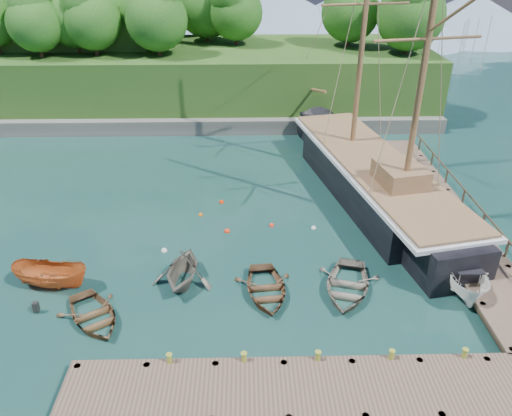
# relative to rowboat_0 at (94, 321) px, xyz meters

# --- Properties ---
(ground) EXTENTS (160.00, 160.00, 0.00)m
(ground) POSITION_rel_rowboat_0_xyz_m (7.97, 1.88, 0.00)
(ground) COLOR #163B34
(ground) RESTS_ON ground
(dock_near) EXTENTS (20.00, 3.20, 1.10)m
(dock_near) POSITION_rel_rowboat_0_xyz_m (9.97, -4.62, 0.43)
(dock_near) COLOR #4D3B31
(dock_near) RESTS_ON ground
(dock_east) EXTENTS (3.20, 24.00, 1.10)m
(dock_east) POSITION_rel_rowboat_0_xyz_m (19.47, 8.88, 0.43)
(dock_east) COLOR #4D3B31
(dock_east) RESTS_ON ground
(bollard_0) EXTENTS (0.26, 0.26, 0.45)m
(bollard_0) POSITION_rel_rowboat_0_xyz_m (3.97, -3.22, 0.00)
(bollard_0) COLOR olive
(bollard_0) RESTS_ON ground
(bollard_1) EXTENTS (0.26, 0.26, 0.45)m
(bollard_1) POSITION_rel_rowboat_0_xyz_m (6.97, -3.22, 0.00)
(bollard_1) COLOR olive
(bollard_1) RESTS_ON ground
(bollard_2) EXTENTS (0.26, 0.26, 0.45)m
(bollard_2) POSITION_rel_rowboat_0_xyz_m (9.97, -3.22, 0.00)
(bollard_2) COLOR olive
(bollard_2) RESTS_ON ground
(bollard_3) EXTENTS (0.26, 0.26, 0.45)m
(bollard_3) POSITION_rel_rowboat_0_xyz_m (12.97, -3.22, 0.00)
(bollard_3) COLOR olive
(bollard_3) RESTS_ON ground
(bollard_4) EXTENTS (0.26, 0.26, 0.45)m
(bollard_4) POSITION_rel_rowboat_0_xyz_m (15.97, -3.22, 0.00)
(bollard_4) COLOR olive
(bollard_4) RESTS_ON ground
(rowboat_0) EXTENTS (4.49, 4.80, 0.81)m
(rowboat_0) POSITION_rel_rowboat_0_xyz_m (0.00, 0.00, 0.00)
(rowboat_0) COLOR brown
(rowboat_0) RESTS_ON ground
(rowboat_1) EXTENTS (3.61, 4.03, 1.92)m
(rowboat_1) POSITION_rel_rowboat_0_xyz_m (3.84, 2.81, 0.00)
(rowboat_1) COLOR #656054
(rowboat_1) RESTS_ON ground
(rowboat_2) EXTENTS (3.35, 4.39, 0.85)m
(rowboat_2) POSITION_rel_rowboat_0_xyz_m (8.06, 1.76, 0.00)
(rowboat_2) COLOR brown
(rowboat_2) RESTS_ON ground
(rowboat_3) EXTENTS (4.31, 5.18, 0.92)m
(rowboat_3) POSITION_rel_rowboat_0_xyz_m (12.12, 1.90, 0.00)
(rowboat_3) COLOR slate
(rowboat_3) RESTS_ON ground
(motorboat_orange) EXTENTS (4.27, 2.27, 1.56)m
(motorboat_orange) POSITION_rel_rowboat_0_xyz_m (-2.76, 2.63, 0.00)
(motorboat_orange) COLOR #C96026
(motorboat_orange) RESTS_ON ground
(cabin_boat_white) EXTENTS (2.53, 5.10, 1.88)m
(cabin_boat_white) POSITION_rel_rowboat_0_xyz_m (17.97, 1.99, 0.00)
(cabin_boat_white) COLOR white
(cabin_boat_white) RESTS_ON ground
(schooner) EXTENTS (8.94, 27.30, 20.19)m
(schooner) POSITION_rel_rowboat_0_xyz_m (15.67, 11.95, 1.12)
(schooner) COLOR black
(schooner) RESTS_ON ground
(mooring_buoy_0) EXTENTS (0.36, 0.36, 0.36)m
(mooring_buoy_0) POSITION_rel_rowboat_0_xyz_m (2.46, 5.71, 0.00)
(mooring_buoy_0) COLOR silver
(mooring_buoy_0) RESTS_ON ground
(mooring_buoy_1) EXTENTS (0.35, 0.35, 0.35)m
(mooring_buoy_1) POSITION_rel_rowboat_0_xyz_m (5.96, 7.73, 0.00)
(mooring_buoy_1) COLOR #F93010
(mooring_buoy_1) RESTS_ON ground
(mooring_buoy_2) EXTENTS (0.33, 0.33, 0.33)m
(mooring_buoy_2) POSITION_rel_rowboat_0_xyz_m (8.68, 8.33, 0.00)
(mooring_buoy_2) COLOR red
(mooring_buoy_2) RESTS_ON ground
(mooring_buoy_3) EXTENTS (0.30, 0.30, 0.30)m
(mooring_buoy_3) POSITION_rel_rowboat_0_xyz_m (11.23, 7.99, 0.00)
(mooring_buoy_3) COLOR white
(mooring_buoy_3) RESTS_ON ground
(mooring_buoy_4) EXTENTS (0.29, 0.29, 0.29)m
(mooring_buoy_4) POSITION_rel_rowboat_0_xyz_m (4.22, 9.76, 0.00)
(mooring_buoy_4) COLOR orange
(mooring_buoy_4) RESTS_ON ground
(mooring_buoy_5) EXTENTS (0.32, 0.32, 0.32)m
(mooring_buoy_5) POSITION_rel_rowboat_0_xyz_m (5.48, 11.42, 0.00)
(mooring_buoy_5) COLOR red
(mooring_buoy_5) RESTS_ON ground
(headland) EXTENTS (51.00, 19.31, 12.90)m
(headland) POSITION_rel_rowboat_0_xyz_m (-4.91, 33.24, 5.54)
(headland) COLOR #474744
(headland) RESTS_ON ground
(distant_ridge) EXTENTS (117.00, 40.00, 10.00)m
(distant_ridge) POSITION_rel_rowboat_0_xyz_m (12.27, 71.88, 4.35)
(distant_ridge) COLOR #728CA5
(distant_ridge) RESTS_ON ground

